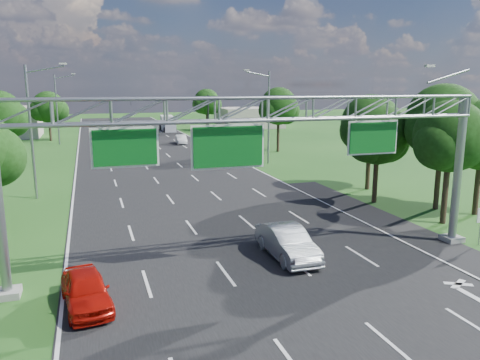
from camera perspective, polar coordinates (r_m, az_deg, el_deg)
name	(u,v)px	position (r m, az deg, el deg)	size (l,w,h in m)	color
ground	(184,188)	(39.66, -6.80, -1.02)	(220.00, 220.00, 0.00)	#1B4715
road	(184,188)	(39.66, -6.80, -1.02)	(18.00, 180.00, 0.02)	black
road_flare	(409,233)	(29.48, 19.87, -6.08)	(3.00, 30.00, 0.02)	black
sign_gantry	(266,122)	(21.52, 3.22, 7.05)	(23.50, 1.00, 9.56)	gray
traffic_signal	(186,107)	(74.58, -6.56, 8.86)	(12.21, 0.24, 7.00)	black
streetlight_l_near	(33,126)	(38.31, -23.91, 6.08)	(2.97, 0.22, 10.16)	gray
streetlight_l_far	(58,106)	(73.16, -21.29, 8.43)	(2.97, 0.22, 10.16)	gray
streetlight_r_mid	(267,113)	(51.62, 3.32, 8.20)	(2.97, 0.22, 10.16)	gray
tree_cluster_right	(421,132)	(35.28, 21.25, 5.47)	(9.91, 14.60, 8.68)	#2D2116
tree_verge_lc	(49,109)	(78.31, -22.27, 8.07)	(5.76, 4.80, 7.62)	#2D2116
tree_verge_rd	(279,108)	(60.84, 4.77, 8.74)	(5.76, 4.80, 8.28)	#2D2116
tree_verge_re	(207,103)	(88.75, -4.05, 9.34)	(5.76, 4.80, 7.84)	#2D2116
building_right	(250,118)	(95.56, 1.22, 7.60)	(12.00, 9.00, 4.00)	#ABA08F
red_coupe	(86,290)	(19.71, -18.28, -12.61)	(1.66, 4.13, 1.41)	#B31008
silver_sedan	(287,242)	(23.80, 5.77, -7.57)	(1.70, 4.87, 1.60)	#A3AAAF
car_queue_a	(147,153)	(55.95, -11.30, 3.25)	(2.00, 4.91, 1.43)	silver
car_queue_b	(137,140)	(70.61, -12.47, 4.80)	(2.05, 4.44, 1.23)	black
car_queue_d	(181,139)	(69.69, -7.18, 4.94)	(1.40, 4.03, 1.33)	silver
box_truck	(168,124)	(90.25, -8.82, 6.82)	(2.61, 7.56, 2.80)	silver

